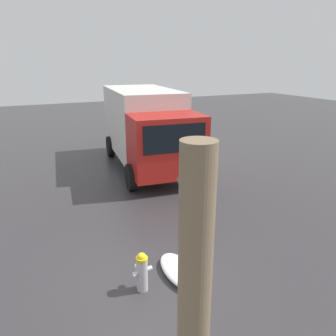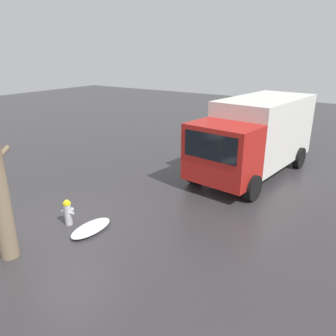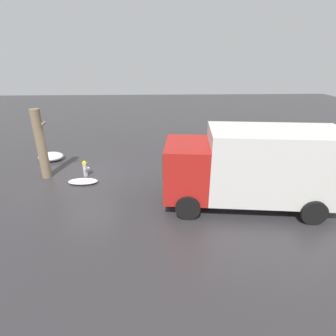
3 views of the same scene
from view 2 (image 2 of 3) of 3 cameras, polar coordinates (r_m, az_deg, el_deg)
ground_plane at (r=10.21m, az=-16.82°, el=-9.36°), size 60.00×60.00×0.00m
fire_hydrant at (r=10.03m, az=-17.04°, el=-7.31°), size 0.32×0.42×0.79m
delivery_truck at (r=13.71m, az=15.09°, el=5.72°), size 6.71×3.26×3.05m
snow_pile_curbside at (r=9.64m, az=-13.28°, el=-10.16°), size 1.35×0.62×0.21m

